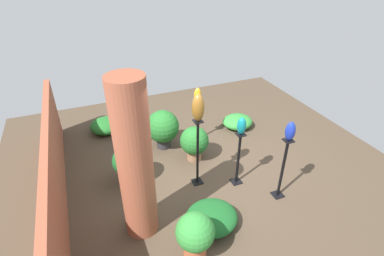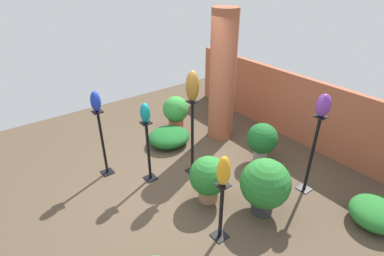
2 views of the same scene
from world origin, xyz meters
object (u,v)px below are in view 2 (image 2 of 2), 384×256
object	(u,v)px
pedestal_violet	(311,158)
art_vase_teal	(145,113)
brick_pillar	(222,78)
potted_plant_back_center	(265,185)
pedestal_teal	(149,154)
pedestal_amber	(221,214)
pedestal_cobalt	(103,146)
pedestal_bronze	(192,141)
art_vase_cobalt	(96,101)
art_vase_amber	(224,171)
art_vase_violet	(323,105)
potted_plant_near_pillar	(262,140)
potted_plant_mid_right	(209,177)
art_vase_bronze	(192,86)
potted_plant_front_right	(176,111)

from	to	relation	value
pedestal_violet	art_vase_teal	bearing A→B (deg)	-133.28
brick_pillar	potted_plant_back_center	world-z (taller)	brick_pillar
pedestal_teal	pedestal_amber	world-z (taller)	pedestal_teal
pedestal_cobalt	pedestal_bronze	xyz separation A→B (m)	(0.89, 1.24, 0.08)
art_vase_cobalt	art_vase_amber	world-z (taller)	art_vase_cobalt
pedestal_violet	art_vase_violet	bearing A→B (deg)	90.00
pedestal_violet	potted_plant_near_pillar	world-z (taller)	pedestal_violet
art_vase_cobalt	potted_plant_near_pillar	world-z (taller)	art_vase_cobalt
brick_pillar	pedestal_teal	world-z (taller)	brick_pillar
pedestal_teal	art_vase_teal	distance (m)	0.77
brick_pillar	art_vase_violet	size ratio (longest dim) A/B	7.58
art_vase_violet	potted_plant_back_center	distance (m)	1.41
potted_plant_near_pillar	potted_plant_mid_right	distance (m)	1.47
potted_plant_back_center	potted_plant_mid_right	distance (m)	0.85
potted_plant_mid_right	pedestal_teal	bearing A→B (deg)	-154.82
pedestal_cobalt	potted_plant_mid_right	size ratio (longest dim) A/B	1.60
pedestal_teal	potted_plant_back_center	distance (m)	1.95
pedestal_cobalt	art_vase_amber	distance (m)	2.45
pedestal_cobalt	art_vase_violet	world-z (taller)	art_vase_violet
pedestal_teal	pedestal_bronze	size ratio (longest dim) A/B	0.80
brick_pillar	art_vase_bronze	size ratio (longest dim) A/B	5.23
pedestal_teal	art_vase_bronze	world-z (taller)	art_vase_bronze
art_vase_cobalt	potted_plant_front_right	size ratio (longest dim) A/B	0.44
pedestal_amber	potted_plant_back_center	size ratio (longest dim) A/B	1.01
art_vase_cobalt	potted_plant_front_right	xyz separation A→B (m)	(-0.59, 1.90, -0.94)
potted_plant_back_center	pedestal_cobalt	bearing A→B (deg)	-147.33
art_vase_teal	potted_plant_back_center	xyz separation A→B (m)	(1.70, 0.95, -0.77)
art_vase_violet	art_vase_amber	world-z (taller)	art_vase_violet
art_vase_cobalt	art_vase_violet	size ratio (longest dim) A/B	0.99
art_vase_teal	potted_plant_mid_right	distance (m)	1.39
pedestal_cobalt	pedestal_violet	distance (m)	3.43
brick_pillar	pedestal_bronze	world-z (taller)	brick_pillar
art_vase_teal	pedestal_cobalt	bearing A→B (deg)	-138.84
art_vase_bronze	potted_plant_near_pillar	world-z (taller)	art_vase_bronze
potted_plant_near_pillar	potted_plant_mid_right	world-z (taller)	potted_plant_near_pillar
pedestal_amber	potted_plant_front_right	world-z (taller)	pedestal_amber
potted_plant_front_right	potted_plant_back_center	distance (m)	2.93
potted_plant_mid_right	pedestal_amber	bearing A→B (deg)	-27.66
pedestal_teal	art_vase_cobalt	size ratio (longest dim) A/B	3.23
brick_pillar	art_vase_bronze	xyz separation A→B (m)	(0.67, -1.26, 0.32)
potted_plant_back_center	potted_plant_near_pillar	size ratio (longest dim) A/B	1.14
potted_plant_front_right	pedestal_amber	bearing A→B (deg)	-23.44
pedestal_teal	pedestal_violet	size ratio (longest dim) A/B	0.82
art_vase_cobalt	potted_plant_back_center	xyz separation A→B (m)	(2.31, 1.48, -0.89)
art_vase_bronze	pedestal_bronze	bearing A→B (deg)	0.00
potted_plant_front_right	pedestal_cobalt	bearing A→B (deg)	-72.87
art_vase_amber	potted_plant_near_pillar	world-z (taller)	art_vase_amber
art_vase_cobalt	potted_plant_back_center	size ratio (longest dim) A/B	0.38
potted_plant_near_pillar	pedestal_violet	bearing A→B (deg)	-1.23
brick_pillar	art_vase_cobalt	distance (m)	2.51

